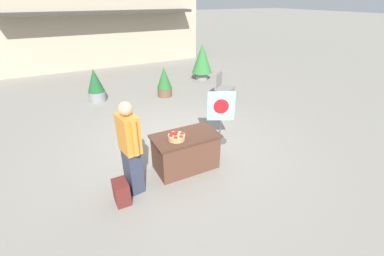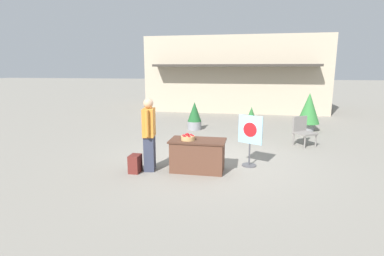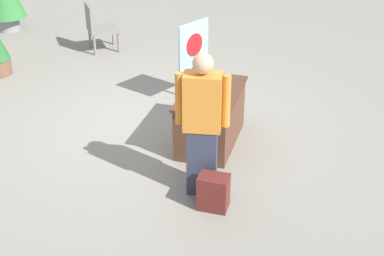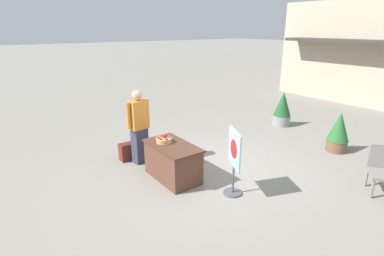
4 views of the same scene
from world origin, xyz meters
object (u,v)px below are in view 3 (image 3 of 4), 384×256
(backpack, at_px, (213,192))
(patio_chair, at_px, (98,26))
(poster_board, at_px, (194,58))
(person_visitor, at_px, (202,124))
(apple_basket, at_px, (212,95))
(display_table, at_px, (211,117))

(backpack, relative_size, patio_chair, 0.46)
(poster_board, distance_m, patio_chair, 2.92)
(backpack, bearing_deg, person_visitor, 36.24)
(apple_basket, bearing_deg, backpack, -164.53)
(display_table, height_order, poster_board, poster_board)
(display_table, relative_size, poster_board, 1.02)
(display_table, relative_size, person_visitor, 0.75)
(display_table, relative_size, patio_chair, 1.43)
(apple_basket, xyz_separation_m, patio_chair, (3.08, 3.06, -0.32))
(person_visitor, bearing_deg, display_table, -0.00)
(display_table, bearing_deg, patio_chair, 46.32)
(patio_chair, bearing_deg, apple_basket, -81.79)
(display_table, bearing_deg, backpack, -164.28)
(apple_basket, height_order, person_visitor, person_visitor)
(backpack, bearing_deg, apple_basket, 15.47)
(person_visitor, height_order, poster_board, person_visitor)
(person_visitor, xyz_separation_m, poster_board, (2.35, 0.78, -0.18))
(display_table, distance_m, poster_board, 1.39)
(person_visitor, bearing_deg, backpack, -153.13)
(patio_chair, bearing_deg, backpack, -88.23)
(backpack, bearing_deg, patio_chair, 38.38)
(apple_basket, distance_m, poster_board, 1.58)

